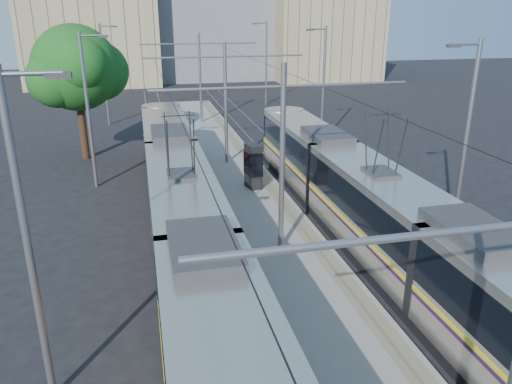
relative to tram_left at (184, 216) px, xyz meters
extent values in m
cube|color=gray|center=(3.60, 8.28, -1.56)|extent=(4.00, 50.00, 0.30)
cube|color=gray|center=(2.15, 8.28, -1.40)|extent=(0.70, 50.00, 0.01)
cube|color=gray|center=(5.05, 8.28, -1.40)|extent=(0.70, 50.00, 0.01)
cube|color=gray|center=(-0.72, 8.28, -1.69)|extent=(0.07, 70.00, 0.03)
cube|color=gray|center=(0.72, 8.28, -1.69)|extent=(0.07, 70.00, 0.03)
cube|color=gray|center=(6.48, 8.28, -1.69)|extent=(0.07, 70.00, 0.03)
cube|color=gray|center=(7.92, 8.28, -1.69)|extent=(0.07, 70.00, 0.03)
cube|color=black|center=(0.00, 0.00, -1.51)|extent=(2.30, 30.78, 0.40)
cube|color=#AEABA0|center=(0.00, 0.00, 0.14)|extent=(2.40, 29.18, 2.90)
cube|color=black|center=(0.00, 0.00, 0.64)|extent=(2.43, 29.18, 1.30)
cube|color=#E2BE0B|center=(0.00, 0.00, -0.26)|extent=(2.43, 29.18, 0.12)
cube|color=#A2090C|center=(0.00, 0.00, -0.76)|extent=(2.42, 29.18, 1.10)
cube|color=#2D2D30|center=(0.00, 0.00, 1.74)|extent=(1.68, 3.00, 0.30)
cube|color=black|center=(7.20, -1.40, -1.51)|extent=(2.30, 27.33, 0.40)
cube|color=beige|center=(7.20, -1.40, 0.14)|extent=(2.40, 25.73, 2.90)
cube|color=black|center=(7.20, -1.40, 0.64)|extent=(2.43, 25.73, 1.30)
cube|color=yellow|center=(7.20, -1.40, -0.26)|extent=(2.43, 25.73, 0.12)
cube|color=#291240|center=(7.20, -1.40, -0.41)|extent=(2.43, 25.73, 0.10)
cube|color=#2D2D30|center=(7.20, -1.40, 1.74)|extent=(1.68, 3.00, 0.30)
cylinder|color=slate|center=(3.60, -0.72, 2.09)|extent=(0.20, 0.20, 7.00)
cylinder|color=slate|center=(3.60, -0.72, 4.79)|extent=(9.20, 0.10, 0.10)
cylinder|color=slate|center=(3.60, 11.28, 2.09)|extent=(0.20, 0.20, 7.00)
cylinder|color=slate|center=(3.60, 11.28, 4.79)|extent=(9.20, 0.10, 0.10)
cylinder|color=slate|center=(3.60, 23.28, 2.09)|extent=(0.20, 0.20, 7.00)
cylinder|color=slate|center=(3.60, 23.28, 4.79)|extent=(9.20, 0.10, 0.10)
cylinder|color=black|center=(0.00, 8.28, 3.84)|extent=(0.02, 70.00, 0.02)
cylinder|color=black|center=(7.20, 8.28, 3.84)|extent=(0.02, 70.00, 0.02)
cylinder|color=slate|center=(-3.90, -6.72, 2.29)|extent=(0.18, 0.18, 8.00)
cube|color=#2D2D30|center=(-2.80, -6.72, 6.04)|extent=(0.50, 0.22, 0.12)
cylinder|color=slate|center=(-3.90, 9.28, 2.29)|extent=(0.18, 0.18, 8.00)
cube|color=#2D2D30|center=(-2.80, 9.28, 6.04)|extent=(0.50, 0.22, 0.12)
cylinder|color=slate|center=(-3.90, 25.28, 2.29)|extent=(0.18, 0.18, 8.00)
cube|color=#2D2D30|center=(-2.80, 25.28, 6.04)|extent=(0.50, 0.22, 0.12)
cylinder|color=slate|center=(11.10, -0.72, 2.29)|extent=(0.18, 0.18, 8.00)
cube|color=#2D2D30|center=(10.00, -0.72, 6.04)|extent=(0.50, 0.22, 0.12)
cylinder|color=slate|center=(11.10, 15.28, 2.29)|extent=(0.18, 0.18, 8.00)
cube|color=#2D2D30|center=(10.00, 15.28, 6.04)|extent=(0.50, 0.22, 0.12)
cylinder|color=slate|center=(11.10, 31.28, 2.29)|extent=(0.18, 0.18, 8.00)
cube|color=#2D2D30|center=(10.00, 31.28, 6.04)|extent=(0.50, 0.22, 0.12)
cube|color=black|center=(4.14, 6.40, -0.26)|extent=(0.79, 1.10, 2.29)
cube|color=black|center=(4.14, 6.40, -0.11)|extent=(0.83, 1.14, 1.19)
cylinder|color=#382314|center=(-4.91, 15.08, 0.01)|extent=(0.47, 0.47, 3.44)
sphere|color=#134515|center=(-4.91, 15.08, 3.99)|extent=(5.15, 5.15, 5.15)
sphere|color=#134515|center=(-3.62, 15.94, 3.66)|extent=(3.65, 3.65, 3.65)
cube|color=tan|center=(-6.40, 51.28, 4.54)|extent=(16.00, 12.00, 12.50)
cube|color=slate|center=(9.60, 55.28, 6.08)|extent=(18.00, 14.00, 15.58)
cube|color=tan|center=(23.60, 49.28, 4.55)|extent=(14.00, 10.00, 12.50)
camera|label=1|loc=(-1.26, -17.43, 7.26)|focal=35.00mm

